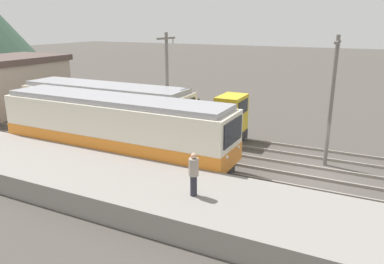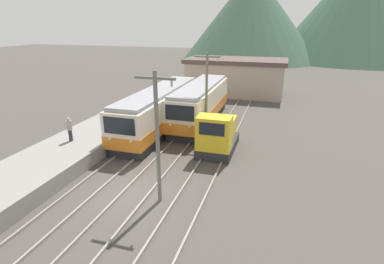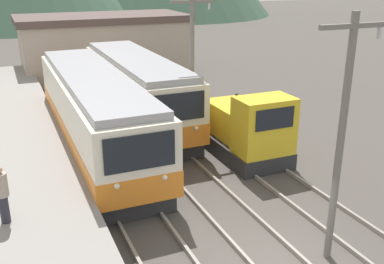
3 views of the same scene
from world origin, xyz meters
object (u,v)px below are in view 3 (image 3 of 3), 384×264
object	(u,v)px
person_on_platform	(2,192)
shunting_locomotive	(247,131)
catenary_mast_mid	(192,65)
catenary_mast_near	(342,134)
commuter_train_left	(95,116)
commuter_train_center	(137,94)

from	to	relation	value
person_on_platform	shunting_locomotive	bearing A→B (deg)	19.62
shunting_locomotive	person_on_platform	bearing A→B (deg)	-160.38
catenary_mast_mid	person_on_platform	bearing A→B (deg)	-144.37
shunting_locomotive	catenary_mast_near	distance (m)	7.81
commuter_train_left	person_on_platform	distance (m)	7.82
commuter_train_left	catenary_mast_mid	xyz separation A→B (m)	(4.31, -0.83, 2.05)
commuter_train_left	commuter_train_center	world-z (taller)	commuter_train_center
catenary_mast_near	person_on_platform	size ratio (longest dim) A/B	3.95
shunting_locomotive	person_on_platform	size ratio (longest dim) A/B	2.69
commuter_train_center	catenary_mast_mid	size ratio (longest dim) A/B	1.73
commuter_train_center	catenary_mast_mid	bearing A→B (deg)	-67.92
commuter_train_center	catenary_mast_near	world-z (taller)	catenary_mast_near
commuter_train_left	catenary_mast_mid	distance (m)	4.84
shunting_locomotive	person_on_platform	distance (m)	10.37
catenary_mast_mid	commuter_train_center	bearing A→B (deg)	112.08
commuter_train_center	shunting_locomotive	size ratio (longest dim) A/B	2.55
commuter_train_center	person_on_platform	size ratio (longest dim) A/B	6.86
catenary_mast_near	person_on_platform	bearing A→B (deg)	155.45
shunting_locomotive	catenary_mast_mid	world-z (taller)	catenary_mast_mid
catenary_mast_near	shunting_locomotive	bearing A→B (deg)	78.37
commuter_train_left	person_on_platform	size ratio (longest dim) A/B	8.03
shunting_locomotive	person_on_platform	world-z (taller)	shunting_locomotive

